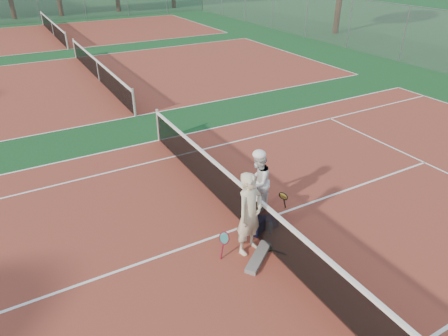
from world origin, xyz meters
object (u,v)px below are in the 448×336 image
object	(u,v)px
player_a	(250,214)
sports_bag_purple	(270,222)
racket_black_held	(283,202)
water_bottle	(270,228)
net_main	(246,208)
racket_red	(224,244)
sports_bag_navy	(256,225)
player_b	(258,182)
racket_spare	(266,248)

from	to	relation	value
player_a	sports_bag_purple	size ratio (longest dim) A/B	5.51
racket_black_held	water_bottle	xyz separation A→B (m)	(-0.77, -0.58, -0.13)
player_a	racket_black_held	distance (m)	1.82
racket_black_held	net_main	bearing A→B (deg)	-23.62
racket_red	sports_bag_navy	world-z (taller)	racket_red
racket_red	sports_bag_navy	distance (m)	1.10
water_bottle	sports_bag_navy	bearing A→B (deg)	136.06
player_b	sports_bag_purple	bearing A→B (deg)	41.73
net_main	player_a	world-z (taller)	player_a
player_b	water_bottle	bearing A→B (deg)	36.25
racket_red	racket_spare	xyz separation A→B (m)	(0.89, -0.26, -0.28)
racket_spare	sports_bag_purple	size ratio (longest dim) A/B	1.76
water_bottle	player_b	bearing A→B (deg)	73.84
player_b	racket_red	xyz separation A→B (m)	(-1.55, -1.10, -0.49)
player_a	sports_bag_navy	size ratio (longest dim) A/B	4.46
sports_bag_navy	water_bottle	bearing A→B (deg)	-43.94
racket_spare	racket_black_held	bearing A→B (deg)	-83.62
player_a	racket_red	world-z (taller)	player_a
net_main	player_a	bearing A→B (deg)	-118.59
net_main	racket_spare	xyz separation A→B (m)	(-0.05, -0.89, -0.49)
racket_spare	player_a	bearing A→B (deg)	31.63
sports_bag_navy	player_b	bearing A→B (deg)	55.65
racket_black_held	racket_spare	bearing A→B (deg)	12.52
sports_bag_navy	racket_black_held	bearing A→B (deg)	19.63
racket_spare	sports_bag_purple	bearing A→B (deg)	-74.55
net_main	water_bottle	size ratio (longest dim) A/B	36.60
water_bottle	racket_spare	bearing A→B (deg)	-135.45
sports_bag_navy	player_a	bearing A→B (deg)	-138.45
racket_spare	sports_bag_purple	world-z (taller)	sports_bag_purple
racket_black_held	sports_bag_navy	distance (m)	1.07
sports_bag_navy	sports_bag_purple	xyz separation A→B (m)	(0.37, -0.00, -0.03)
net_main	racket_spare	bearing A→B (deg)	-93.35
sports_bag_navy	water_bottle	distance (m)	0.32
racket_red	sports_bag_navy	size ratio (longest dim) A/B	1.38
racket_spare	water_bottle	size ratio (longest dim) A/B	2.00
player_b	racket_black_held	xyz separation A→B (m)	(0.49, -0.40, -0.50)
net_main	sports_bag_navy	distance (m)	0.46
sports_bag_navy	sports_bag_purple	bearing A→B (deg)	-0.65
racket_black_held	player_a	bearing A→B (deg)	0.82
player_a	racket_black_held	world-z (taller)	player_a
racket_spare	sports_bag_navy	bearing A→B (deg)	-47.30
racket_spare	sports_bag_purple	distance (m)	0.80
sports_bag_navy	water_bottle	xyz separation A→B (m)	(0.23, -0.22, -0.02)
player_a	sports_bag_purple	bearing A→B (deg)	7.07
net_main	water_bottle	xyz separation A→B (m)	(0.33, -0.51, -0.36)
player_b	sports_bag_purple	world-z (taller)	player_b
racket_spare	sports_bag_navy	world-z (taller)	sports_bag_navy
racket_red	sports_bag_navy	bearing A→B (deg)	-12.62
racket_spare	racket_red	bearing A→B (deg)	40.52
racket_black_held	sports_bag_navy	xyz separation A→B (m)	(-1.00, -0.36, -0.12)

